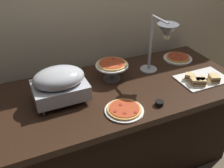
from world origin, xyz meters
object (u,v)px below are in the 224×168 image
Objects in this scene: pizza_plate_front at (124,110)px; chafing_dish at (59,83)px; pizza_plate_raised_stand at (112,66)px; sandwich_platter at (202,79)px; pizza_plate_center at (178,58)px; sauce_cup_near at (159,103)px; heat_lamp at (164,36)px.

chafing_dish is at bearing 140.35° from pizza_plate_front.
pizza_plate_raised_stand is 0.70m from sandwich_platter.
pizza_plate_center is 0.74m from sauce_cup_near.
chafing_dish is 6.07× the size of sauce_cup_near.
pizza_plate_front is at bearing -172.74° from sandwich_platter.
pizza_plate_raised_stand reaches higher than sauce_cup_near.
sauce_cup_near is (-0.53, -0.52, 0.01)m from pizza_plate_center.
chafing_dish is 0.68m from sauce_cup_near.
chafing_dish is 0.92× the size of sandwich_platter.
sauce_cup_near is (-0.19, -0.29, -0.34)m from heat_lamp.
pizza_plate_center and sauce_cup_near have the same top height.
sandwich_platter is (0.28, -0.17, -0.34)m from heat_lamp.
heat_lamp is 7.88× the size of sauce_cup_near.
pizza_plate_raised_stand is 0.65× the size of sandwich_platter.
pizza_plate_front is 0.91m from pizza_plate_center.
pizza_plate_raised_stand is (0.10, 0.41, 0.10)m from pizza_plate_front.
pizza_plate_front is 1.02× the size of pizza_plate_raised_stand.
sauce_cup_near is at bearing -122.59° from heat_lamp.
heat_lamp is at bearing 30.82° from pizza_plate_front.
sauce_cup_near is (0.59, -0.32, -0.12)m from chafing_dish.
heat_lamp is 1.20× the size of sandwich_platter.
heat_lamp is 1.82× the size of pizza_plate_front.
pizza_plate_center is (0.78, 0.48, -0.00)m from pizza_plate_front.
pizza_plate_center is at bearing 6.08° from pizza_plate_raised_stand.
pizza_plate_center is (0.34, 0.23, -0.35)m from heat_lamp.
pizza_plate_raised_stand reaches higher than pizza_plate_front.
pizza_plate_center is 4.29× the size of sauce_cup_near.
sandwich_platter is (-0.07, -0.39, 0.01)m from pizza_plate_center.
chafing_dish reaches higher than pizza_plate_front.
heat_lamp is 0.49m from sauce_cup_near.
sandwich_platter is at bearing 7.26° from pizza_plate_front.
heat_lamp is at bearing 57.41° from sauce_cup_near.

